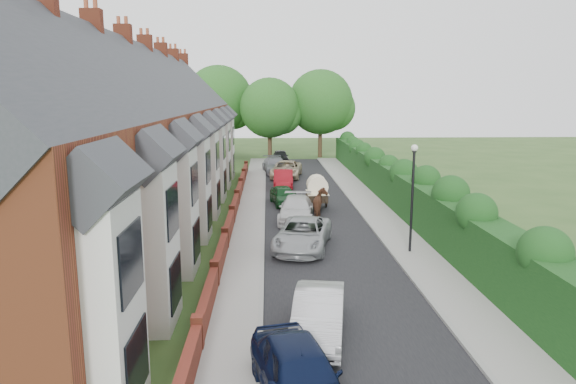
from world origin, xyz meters
name	(u,v)px	position (x,y,z in m)	size (l,w,h in m)	color
ground	(352,286)	(0.00, 0.00, 0.00)	(140.00, 140.00, 0.00)	#2D4C1E
road	(314,219)	(-0.50, 11.00, 0.01)	(6.00, 58.00, 0.02)	black
pavement_hedge_side	(381,217)	(3.60, 11.00, 0.06)	(2.20, 58.00, 0.12)	gray
pavement_house_side	(250,219)	(-4.35, 11.00, 0.06)	(1.70, 58.00, 0.12)	gray
kerb_hedge_side	(364,217)	(2.55, 11.00, 0.07)	(0.18, 58.00, 0.13)	gray
kerb_house_side	(263,218)	(-3.55, 11.00, 0.07)	(0.18, 58.00, 0.13)	gray
hedge	(412,192)	(5.40, 11.00, 1.60)	(2.10, 58.00, 2.85)	#123A15
terrace_row	(132,147)	(-10.87, 9.98, 4.47)	(9.05, 40.50, 11.50)	brown
garden_wall_row	(232,216)	(-5.35, 10.00, 0.46)	(0.35, 40.35, 1.10)	maroon
lamppost	(413,185)	(3.40, 4.00, 3.30)	(0.32, 0.32, 5.16)	black
tree_far_left	(273,109)	(-2.65, 40.08, 5.71)	(7.14, 6.80, 9.29)	#332316
tree_far_right	(324,104)	(3.39, 42.08, 6.31)	(7.98, 7.60, 10.31)	#332316
tree_far_back	(222,101)	(-8.59, 43.08, 6.62)	(8.40, 8.00, 10.82)	#332316
car_navy	(299,374)	(-2.55, -7.71, 0.76)	(1.80, 4.47, 1.52)	black
car_silver_a	(318,314)	(-1.74, -4.20, 0.71)	(1.51, 4.34, 1.43)	#B6B5BA
car_silver_b	(303,234)	(-1.60, 5.00, 0.73)	(2.41, 5.22, 1.45)	#95989B
car_white	(296,209)	(-1.60, 10.60, 0.71)	(1.98, 4.86, 1.41)	#BEBEBE
car_green	(284,195)	(-2.21, 15.14, 0.64)	(1.52, 3.78, 1.29)	#113919
car_red	(283,179)	(-2.02, 21.80, 0.71)	(1.51, 4.32, 1.42)	maroon
car_beige	(286,169)	(-1.60, 26.70, 0.75)	(2.50, 5.43, 1.51)	tan
car_grey	(275,165)	(-2.55, 29.40, 0.75)	(2.10, 5.18, 1.50)	slate
car_black	(281,157)	(-1.86, 36.75, 0.71)	(1.68, 4.18, 1.42)	black
horse	(321,204)	(-0.07, 11.42, 0.86)	(0.93, 2.04, 1.73)	#502E1D
horse_cart	(317,190)	(-0.07, 13.63, 1.29)	(1.41, 3.12, 2.25)	black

